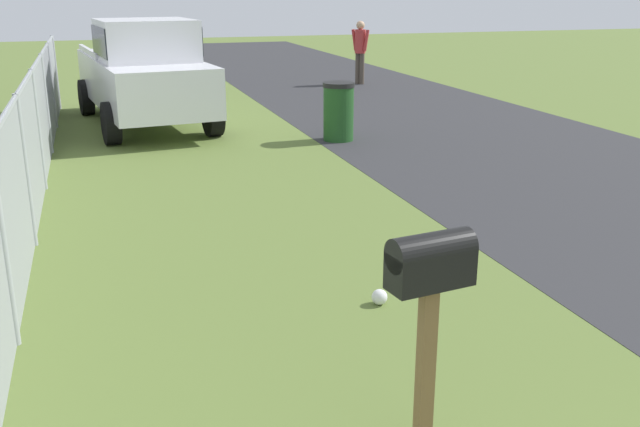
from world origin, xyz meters
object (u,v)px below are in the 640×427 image
trash_bin (338,111)px  pedestrian (360,48)px  mailbox (430,279)px  pickup_truck (144,70)px

trash_bin → pedestrian: 7.86m
mailbox → pedestrian: 16.90m
pickup_truck → trash_bin: 4.09m
mailbox → pickup_truck: pickup_truck is taller
pickup_truck → trash_bin: (-2.49, -3.20, -0.58)m
mailbox → pickup_truck: 11.27m
pickup_truck → pedestrian: 7.88m
pickup_truck → pedestrian: bearing=119.9°
pickup_truck → trash_bin: size_ratio=5.09×
pickup_truck → mailbox: bearing=-3.1°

